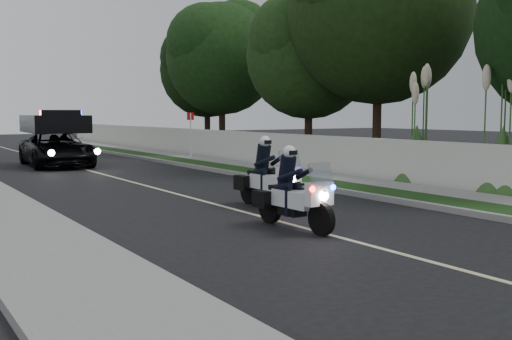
{
  "coord_description": "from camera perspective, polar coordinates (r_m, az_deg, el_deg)",
  "views": [
    {
      "loc": [
        -7.37,
        -10.51,
        2.37
      ],
      "look_at": [
        0.31,
        1.53,
        1.0
      ],
      "focal_mm": 42.03,
      "sensor_mm": 36.0,
      "label": 1
    }
  ],
  "objects": [
    {
      "name": "pampas_far",
      "position": [
        20.42,
        14.94,
        -1.37
      ],
      "size": [
        1.89,
        1.89,
        4.41
      ],
      "primitive_type": null,
      "rotation": [
        0.0,
        0.0,
        0.27
      ],
      "color": "beige",
      "rests_on": "ground"
    },
    {
      "name": "property_wall",
      "position": [
        25.15,
        2.67,
        1.78
      ],
      "size": [
        0.22,
        60.0,
        1.5
      ],
      "primitive_type": "cube",
      "color": "beige",
      "rests_on": "ground"
    },
    {
      "name": "sign_post",
      "position": [
        30.27,
        -6.21,
        0.95
      ],
      "size": [
        0.39,
        0.39,
        2.46
      ],
      "primitive_type": null,
      "rotation": [
        0.0,
        0.0,
        0.01
      ],
      "color": "#B10C0F",
      "rests_on": "ground"
    },
    {
      "name": "police_moto_right",
      "position": [
        14.98,
        1.18,
        -3.63
      ],
      "size": [
        0.8,
        2.14,
        1.8
      ],
      "primitive_type": null,
      "rotation": [
        0.0,
        0.0,
        0.03
      ],
      "color": "silver",
      "rests_on": "ground"
    },
    {
      "name": "police_suv",
      "position": [
        28.0,
        -18.38,
        0.34
      ],
      "size": [
        2.81,
        5.61,
        2.67
      ],
      "primitive_type": "imported",
      "rotation": [
        0.0,
        0.0,
        -0.05
      ],
      "color": "black",
      "rests_on": "ground"
    },
    {
      "name": "tree_right_e",
      "position": [
        37.52,
        -4.63,
        1.83
      ],
      "size": [
        7.02,
        7.02,
        9.64
      ],
      "primitive_type": null,
      "rotation": [
        0.0,
        0.0,
        -0.25
      ],
      "color": "black",
      "rests_on": "ground"
    },
    {
      "name": "pampas_near",
      "position": [
        18.43,
        22.28,
        -2.32
      ],
      "size": [
        1.83,
        1.83,
        4.45
      ],
      "primitive_type": null,
      "rotation": [
        0.0,
        0.0,
        0.2
      ],
      "color": "beige",
      "rests_on": "ground"
    },
    {
      "name": "sidewalk_right",
      "position": [
        24.65,
        0.77,
        0.14
      ],
      "size": [
        1.4,
        60.0,
        0.16
      ],
      "primitive_type": "cube",
      "color": "gray",
      "rests_on": "ground"
    },
    {
      "name": "lane_marking",
      "position": [
        21.92,
        -12.69,
        -0.85
      ],
      "size": [
        0.12,
        50.0,
        0.01
      ],
      "primitive_type": "cube",
      "color": "#BFB78C",
      "rests_on": "ground"
    },
    {
      "name": "ground",
      "position": [
        13.05,
        2.49,
        -4.99
      ],
      "size": [
        120.0,
        120.0,
        0.0
      ],
      "primitive_type": "plane",
      "color": "black",
      "rests_on": "ground"
    },
    {
      "name": "police_moto_left",
      "position": [
        12.35,
        3.58,
        -5.59
      ],
      "size": [
        0.81,
        2.05,
        1.71
      ],
      "primitive_type": null,
      "rotation": [
        0.0,
        0.0,
        0.05
      ],
      "color": "silver",
      "rests_on": "ground"
    },
    {
      "name": "grass_verge",
      "position": [
        23.96,
        -1.83,
        -0.02
      ],
      "size": [
        1.2,
        60.0,
        0.16
      ],
      "primitive_type": "cube",
      "color": "#193814",
      "rests_on": "ground"
    },
    {
      "name": "curb_right",
      "position": [
        23.61,
        -3.29,
        -0.11
      ],
      "size": [
        0.2,
        60.0,
        0.15
      ],
      "primitive_type": "cube",
      "color": "gray",
      "rests_on": "ground"
    },
    {
      "name": "tree_right_b",
      "position": [
        28.0,
        4.98,
        0.6
      ],
      "size": [
        5.81,
        5.81,
        9.63
      ],
      "primitive_type": null,
      "rotation": [
        0.0,
        0.0,
        -0.0
      ],
      "color": "#204216",
      "rests_on": "ground"
    },
    {
      "name": "tree_right_d",
      "position": [
        34.27,
        -3.23,
        1.5
      ],
      "size": [
        6.51,
        6.51,
        10.46
      ],
      "primitive_type": null,
      "rotation": [
        0.0,
        0.0,
        -0.04
      ],
      "color": "#1A3C14",
      "rests_on": "ground"
    },
    {
      "name": "tree_right_c",
      "position": [
        25.54,
        11.35,
        0.04
      ],
      "size": [
        8.31,
        8.31,
        12.55
      ],
      "primitive_type": null,
      "rotation": [
        0.0,
        0.0,
        0.11
      ],
      "color": "#1B3510",
      "rests_on": "ground"
    }
  ]
}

